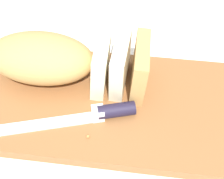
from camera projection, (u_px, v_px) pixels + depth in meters
ground_plane at (112, 108)px, 0.54m from camera, size 3.00×3.00×0.00m
cutting_board at (112, 104)px, 0.53m from camera, size 0.48×0.25×0.02m
bread_loaf at (62, 60)px, 0.52m from camera, size 0.29×0.11×0.09m
bread_knife at (95, 114)px, 0.49m from camera, size 0.28×0.10×0.02m
crumb_near_knife at (88, 136)px, 0.47m from camera, size 0.01×0.01×0.01m
crumb_near_loaf at (133, 83)px, 0.54m from camera, size 0.01×0.01×0.01m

